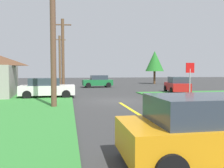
# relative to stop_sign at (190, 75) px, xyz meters

# --- Properties ---
(ground_plane) EXTENTS (120.00, 120.00, 0.00)m
(ground_plane) POSITION_rel_stop_sign_xyz_m (-4.73, 1.89, -1.91)
(ground_plane) COLOR #363636
(lane_stripe_center) EXTENTS (0.20, 14.00, 0.01)m
(lane_stripe_center) POSITION_rel_stop_sign_xyz_m (-4.73, -6.11, -1.90)
(lane_stripe_center) COLOR yellow
(lane_stripe_center) RESTS_ON ground
(stop_sign) EXTENTS (0.68, 0.15, 2.75)m
(stop_sign) POSITION_rel_stop_sign_xyz_m (0.00, 0.00, 0.00)
(stop_sign) COLOR #9EA0A8
(stop_sign) RESTS_ON ground
(car_behind_on_main_road) EXTENTS (4.34, 2.20, 1.62)m
(car_behind_on_main_road) POSITION_rel_stop_sign_xyz_m (-4.93, -9.90, -1.10)
(car_behind_on_main_road) COLOR orange
(car_behind_on_main_road) RESTS_ON ground
(car_approaching_junction) EXTENTS (4.05, 2.11, 1.62)m
(car_approaching_junction) POSITION_rel_stop_sign_xyz_m (-4.35, 16.45, -1.11)
(car_approaching_junction) COLOR #196B33
(car_approaching_junction) RESTS_ON ground
(parked_car_near_building) EXTENTS (4.39, 2.06, 1.62)m
(parked_car_near_building) POSITION_rel_stop_sign_xyz_m (-9.96, 4.98, -1.10)
(parked_car_near_building) COLOR white
(parked_car_near_building) RESTS_ON ground
(car_on_crossroad) EXTENTS (2.46, 4.06, 1.62)m
(car_on_crossroad) POSITION_rel_stop_sign_xyz_m (2.38, 6.79, -1.11)
(car_on_crossroad) COLOR red
(car_on_crossroad) RESTS_ON ground
(utility_pole_near) EXTENTS (1.80, 0.39, 8.45)m
(utility_pole_near) POSITION_rel_stop_sign_xyz_m (-9.07, -0.51, 2.41)
(utility_pole_near) COLOR brown
(utility_pole_near) RESTS_ON ground
(utility_pole_mid) EXTENTS (1.80, 0.32, 7.64)m
(utility_pole_mid) POSITION_rel_stop_sign_xyz_m (-8.77, 10.53, 2.02)
(utility_pole_mid) COLOR brown
(utility_pole_mid) RESTS_ON ground
(utility_pole_far) EXTENTS (1.80, 0.33, 7.49)m
(utility_pole_far) POSITION_rel_stop_sign_xyz_m (-9.50, 21.56, 1.93)
(utility_pole_far) COLOR brown
(utility_pole_far) RESTS_ON ground
(oak_tree_left) EXTENTS (3.11, 3.11, 5.57)m
(oak_tree_left) POSITION_rel_stop_sign_xyz_m (6.16, 23.03, 1.93)
(oak_tree_left) COLOR brown
(oak_tree_left) RESTS_ON ground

